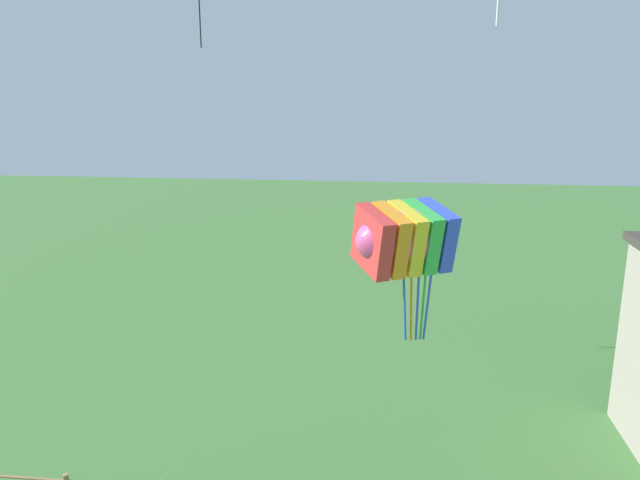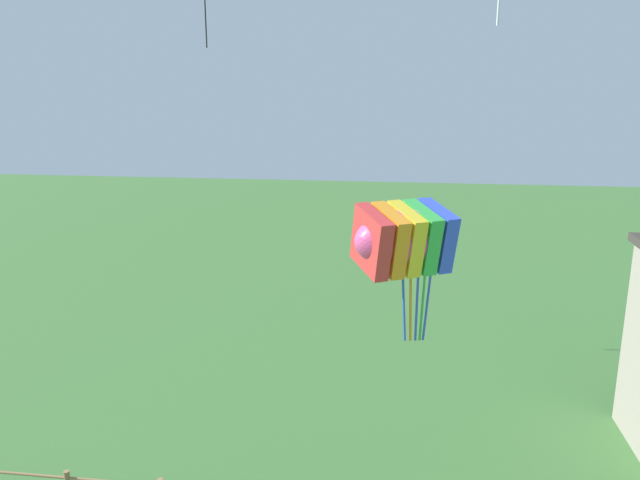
% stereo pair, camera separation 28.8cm
% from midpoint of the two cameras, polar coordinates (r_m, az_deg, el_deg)
% --- Properties ---
extents(kite_rainbow_parafoil, '(2.80, 2.48, 3.19)m').
position_cam_midpoint_polar(kite_rainbow_parafoil, '(14.05, 8.25, 0.14)').
color(kite_rainbow_parafoil, '#E54C8C').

